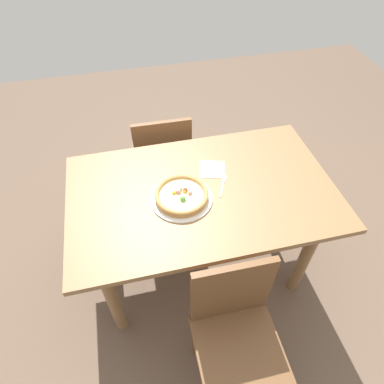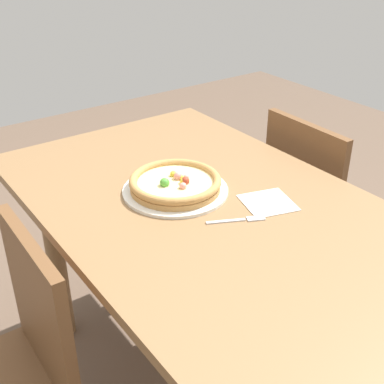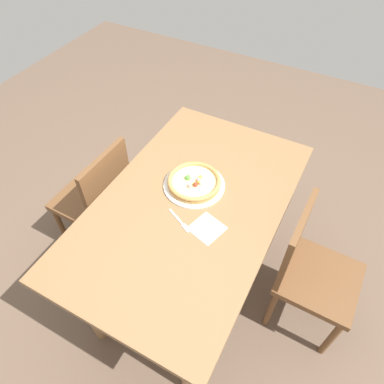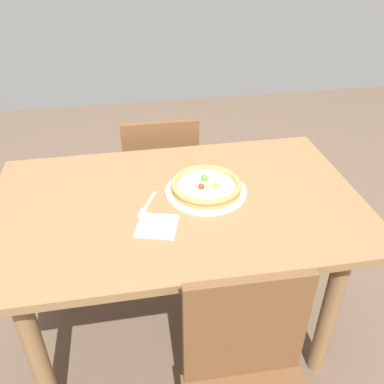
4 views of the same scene
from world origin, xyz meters
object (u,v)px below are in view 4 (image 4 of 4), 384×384
Objects in this scene: chair_near at (161,179)px; pizza at (206,186)px; fork at (146,206)px; napkin at (157,226)px; plate at (206,191)px; dining_table at (178,225)px.

chair_near reaches higher than pizza.
fork reaches higher than napkin.
plate is (-0.12, 0.61, 0.31)m from chair_near.
plate is at bearing -140.03° from pizza.
plate is 0.28m from napkin.
dining_table is at bearing -88.92° from chair_near.
plate reaches higher than fork.
fork is at bearing 12.95° from plate.
dining_table is 10.13× the size of napkin.
dining_table is 0.21m from napkin.
fork is (0.12, 0.02, 0.12)m from dining_table.
dining_table is 0.17m from fork.
pizza reaches higher than napkin.
dining_table is at bearing 17.85° from pizza.
chair_near is 0.71m from pizza.
pizza is at bearing 128.79° from fork.
napkin is at bearing -95.80° from chair_near.
chair_near is 6.16× the size of napkin.
plate is (-0.12, -0.04, 0.12)m from dining_table.
napkin is at bearing 40.24° from plate.
plate is 2.29× the size of napkin.
fork is 0.13m from napkin.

